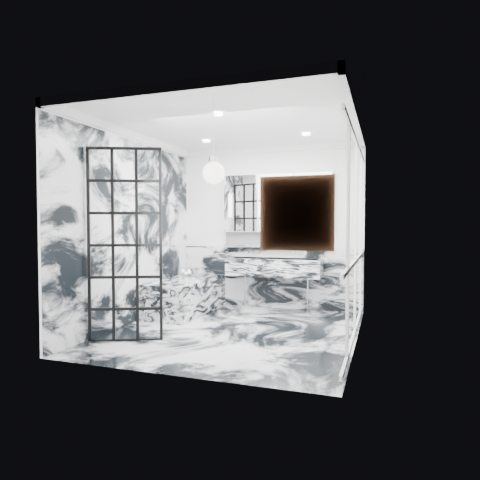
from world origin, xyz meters
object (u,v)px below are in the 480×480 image
at_px(mirror_cabinet, 277,203).
at_px(crittall_door, 125,245).
at_px(trough_sink, 274,267).
at_px(bathtub, 186,296).

bearing_deg(mirror_cabinet, crittall_door, -116.29).
distance_m(trough_sink, bathtub, 1.55).
bearing_deg(bathtub, mirror_cabinet, 32.06).
xyz_separation_m(crittall_door, trough_sink, (1.29, 2.43, -0.46)).
distance_m(mirror_cabinet, bathtub, 2.20).
distance_m(crittall_door, trough_sink, 2.79).
relative_size(trough_sink, mirror_cabinet, 0.84).
height_order(trough_sink, bathtub, trough_sink).
bearing_deg(mirror_cabinet, bathtub, -147.94).
height_order(mirror_cabinet, bathtub, mirror_cabinet).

